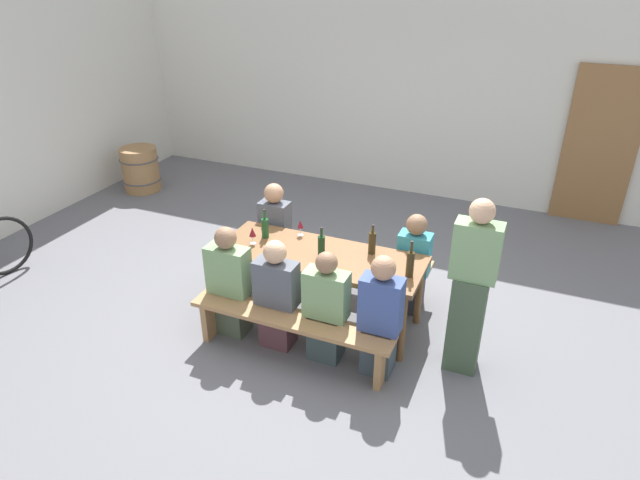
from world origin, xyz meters
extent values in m
plane|color=slate|center=(0.00, 0.00, 0.00)|extent=(24.00, 24.00, 0.00)
cube|color=silver|center=(0.00, 3.75, 1.60)|extent=(14.00, 0.20, 3.20)
cube|color=olive|center=(2.47, 3.61, 1.05)|extent=(0.90, 0.06, 2.10)
cube|color=brown|center=(0.00, 0.00, 0.72)|extent=(2.01, 0.75, 0.05)
cylinder|color=brown|center=(-0.93, -0.31, 0.35)|extent=(0.07, 0.07, 0.70)
cylinder|color=brown|center=(0.93, -0.31, 0.35)|extent=(0.07, 0.07, 0.70)
cylinder|color=brown|center=(-0.93, 0.31, 0.35)|extent=(0.07, 0.07, 0.70)
cylinder|color=brown|center=(0.93, 0.31, 0.35)|extent=(0.07, 0.07, 0.70)
cube|color=#9E7247|center=(0.00, -0.67, 0.43)|extent=(1.91, 0.30, 0.04)
cube|color=#9E7247|center=(-0.86, -0.67, 0.21)|extent=(0.06, 0.24, 0.41)
cube|color=#9E7247|center=(0.86, -0.67, 0.21)|extent=(0.06, 0.24, 0.41)
cube|color=#9E7247|center=(0.00, 0.67, 0.43)|extent=(1.91, 0.30, 0.04)
cube|color=#9E7247|center=(-0.86, 0.67, 0.21)|extent=(0.06, 0.24, 0.41)
cube|color=#9E7247|center=(0.86, 0.67, 0.21)|extent=(0.06, 0.24, 0.41)
cylinder|color=#194723|center=(-0.65, 0.11, 0.85)|extent=(0.07, 0.07, 0.20)
cylinder|color=#194723|center=(-0.65, 0.11, 1.00)|extent=(0.03, 0.03, 0.09)
cylinder|color=black|center=(-0.65, 0.11, 1.05)|extent=(0.03, 0.03, 0.01)
cylinder|color=#143319|center=(0.03, -0.04, 0.86)|extent=(0.07, 0.07, 0.21)
cylinder|color=#143319|center=(0.03, -0.04, 1.00)|extent=(0.02, 0.02, 0.08)
cylinder|color=black|center=(0.03, -0.04, 1.05)|extent=(0.03, 0.03, 0.01)
cylinder|color=#332814|center=(0.45, 0.21, 0.86)|extent=(0.07, 0.07, 0.22)
cylinder|color=#332814|center=(0.45, 0.21, 1.00)|extent=(0.02, 0.02, 0.07)
cylinder|color=black|center=(0.45, 0.21, 1.05)|extent=(0.03, 0.03, 0.01)
cylinder|color=#332814|center=(0.90, -0.06, 0.87)|extent=(0.07, 0.07, 0.24)
cylinder|color=#332814|center=(0.90, -0.06, 1.04)|extent=(0.02, 0.02, 0.10)
cylinder|color=black|center=(0.90, -0.06, 1.09)|extent=(0.03, 0.03, 0.01)
cylinder|color=silver|center=(-0.34, 0.28, 0.75)|extent=(0.06, 0.06, 0.01)
cylinder|color=silver|center=(-0.34, 0.28, 0.80)|extent=(0.01, 0.01, 0.08)
cone|color=maroon|center=(-0.34, 0.28, 0.88)|extent=(0.06, 0.06, 0.08)
cylinder|color=silver|center=(-0.69, -0.07, 0.75)|extent=(0.06, 0.06, 0.01)
cylinder|color=silver|center=(-0.69, -0.07, 0.80)|extent=(0.01, 0.01, 0.08)
cone|color=maroon|center=(-0.69, -0.07, 0.88)|extent=(0.07, 0.07, 0.09)
cylinder|color=silver|center=(0.20, -0.27, 0.75)|extent=(0.06, 0.06, 0.01)
cylinder|color=silver|center=(0.20, -0.27, 0.79)|extent=(0.01, 0.01, 0.08)
cone|color=maroon|center=(0.20, -0.27, 0.87)|extent=(0.08, 0.08, 0.08)
cube|color=#45503C|center=(-0.71, -0.52, 0.23)|extent=(0.30, 0.24, 0.45)
cube|color=#729966|center=(-0.71, -0.52, 0.69)|extent=(0.41, 0.20, 0.48)
sphere|color=#846047|center=(-0.71, -0.52, 1.03)|extent=(0.21, 0.21, 0.21)
cube|color=#543237|center=(-0.21, -0.52, 0.23)|extent=(0.30, 0.24, 0.45)
cube|color=#4C515B|center=(-0.21, -0.52, 0.67)|extent=(0.40, 0.20, 0.44)
sphere|color=tan|center=(-0.21, -0.52, 0.99)|extent=(0.21, 0.21, 0.21)
cube|color=#364546|center=(0.28, -0.52, 0.23)|extent=(0.29, 0.24, 0.45)
cube|color=#729966|center=(0.28, -0.52, 0.67)|extent=(0.39, 0.20, 0.45)
sphere|color=#846047|center=(0.28, -0.52, 0.99)|extent=(0.19, 0.19, 0.19)
cube|color=#39474F|center=(0.78, -0.52, 0.23)|extent=(0.27, 0.24, 0.45)
cube|color=#384C8C|center=(0.78, -0.52, 0.70)|extent=(0.36, 0.20, 0.50)
sphere|color=#A87A5B|center=(0.78, -0.52, 1.06)|extent=(0.21, 0.21, 0.21)
cube|color=#372A50|center=(-0.76, 0.52, 0.23)|extent=(0.24, 0.24, 0.45)
cube|color=#4C515B|center=(-0.76, 0.52, 0.70)|extent=(0.32, 0.20, 0.50)
sphere|color=#A87A5B|center=(-0.76, 0.52, 1.05)|extent=(0.21, 0.21, 0.21)
cube|color=#353740|center=(0.80, 0.52, 0.23)|extent=(0.24, 0.24, 0.45)
cube|color=teal|center=(0.80, 0.52, 0.66)|extent=(0.32, 0.20, 0.42)
sphere|color=#846047|center=(0.80, 0.52, 0.98)|extent=(0.21, 0.21, 0.21)
cube|color=#3C5039|center=(1.45, -0.18, 0.47)|extent=(0.29, 0.24, 0.93)
cube|color=#729966|center=(1.45, -0.18, 1.18)|extent=(0.38, 0.20, 0.50)
sphere|color=tan|center=(1.45, -0.18, 1.53)|extent=(0.21, 0.21, 0.21)
cylinder|color=#9E7247|center=(-3.93, 2.10, 0.34)|extent=(0.56, 0.56, 0.68)
torus|color=#4C4C51|center=(-3.93, 2.10, 0.51)|extent=(0.59, 0.59, 0.02)
torus|color=#4C4C51|center=(-3.93, 2.10, 0.17)|extent=(0.59, 0.59, 0.02)
torus|color=black|center=(-3.69, -0.59, 0.35)|extent=(0.19, 0.70, 0.70)
camera|label=1|loc=(1.81, -4.26, 3.32)|focal=30.87mm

